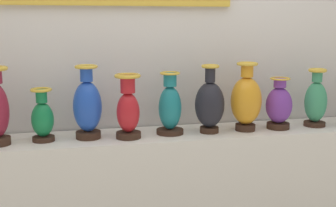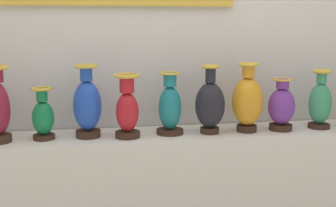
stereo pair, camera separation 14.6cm
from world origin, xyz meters
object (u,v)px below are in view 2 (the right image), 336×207
vase_violet (281,107)px  vase_teal (170,108)px  vase_amber (247,101)px  vase_jade (320,103)px  vase_onyx (210,104)px  vase_sapphire (87,106)px  vase_emerald (43,117)px  vase_crimson (127,109)px

vase_violet → vase_teal: bearing=178.3°
vase_amber → vase_jade: bearing=1.5°
vase_onyx → vase_amber: vase_amber is taller
vase_amber → vase_jade: (0.47, 0.01, -0.03)m
vase_sapphire → vase_teal: 0.47m
vase_teal → vase_sapphire: bearing=180.0°
vase_emerald → vase_violet: size_ratio=0.93×
vase_sapphire → vase_violet: size_ratio=1.31×
vase_sapphire → vase_crimson: (0.22, -0.04, -0.02)m
vase_crimson → vase_jade: (1.19, 0.03, -0.01)m
vase_violet → vase_amber: bearing=-179.7°
vase_sapphire → vase_crimson: bearing=-11.1°
vase_crimson → vase_teal: size_ratio=1.00×
vase_amber → vase_emerald: bearing=179.2°
vase_amber → vase_jade: vase_amber is taller
vase_crimson → vase_teal: same height
vase_crimson → vase_jade: size_ratio=1.00×
vase_violet → vase_jade: vase_jade is taller
vase_violet → vase_jade: bearing=2.6°
vase_amber → vase_violet: (0.22, 0.00, -0.04)m
vase_crimson → vase_onyx: bearing=2.4°
vase_emerald → vase_crimson: 0.47m
vase_crimson → vase_amber: (0.72, 0.02, 0.02)m
vase_sapphire → vase_crimson: vase_sapphire is taller
vase_amber → vase_crimson: bearing=-178.3°
vase_emerald → vase_teal: bearing=0.5°
vase_sapphire → vase_amber: vase_sapphire is taller
vase_crimson → vase_onyx: vase_onyx is taller
vase_emerald → vase_onyx: size_ratio=0.73×
vase_sapphire → vase_amber: 0.94m
vase_emerald → vase_teal: size_ratio=0.81×
vase_emerald → vase_jade: 1.65m
vase_amber → vase_violet: size_ratio=1.31×
vase_onyx → vase_crimson: bearing=-177.6°
vase_emerald → vase_onyx: 0.95m
vase_onyx → vase_violet: (0.45, 0.00, -0.03)m
vase_emerald → vase_amber: (1.18, -0.02, 0.06)m
vase_emerald → vase_sapphire: vase_sapphire is taller
vase_emerald → vase_onyx: bearing=-1.0°
vase_teal → vase_onyx: vase_onyx is taller
vase_teal → vase_jade: 0.94m
vase_teal → vase_violet: (0.68, -0.02, -0.01)m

